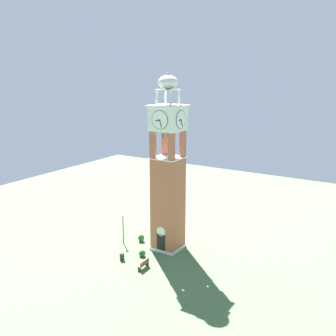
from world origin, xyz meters
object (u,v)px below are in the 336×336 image
at_px(clock_tower, 168,179).
at_px(lamp_post, 123,223).
at_px(park_bench, 144,264).
at_px(trash_bin, 122,257).

xyz_separation_m(clock_tower, lamp_post, (-5.33, -1.58, -5.84)).
height_order(park_bench, lamp_post, lamp_post).
bearing_deg(lamp_post, clock_tower, 16.45).
relative_size(park_bench, trash_bin, 2.02).
distance_m(clock_tower, trash_bin, 9.84).
relative_size(clock_tower, trash_bin, 24.83).
height_order(lamp_post, trash_bin, lamp_post).
distance_m(clock_tower, park_bench, 9.61).
height_order(clock_tower, park_bench, clock_tower).
bearing_deg(park_bench, trash_bin, 174.13).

